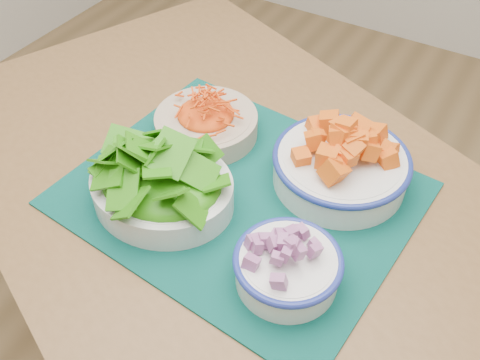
{
  "coord_description": "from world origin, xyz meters",
  "views": [
    {
      "loc": [
        0.36,
        -0.5,
        1.4
      ],
      "look_at": [
        0.04,
        0.03,
        0.78
      ],
      "focal_mm": 40.0,
      "sensor_mm": 36.0,
      "label": 1
    }
  ],
  "objects_px": {
    "placemat": "(240,193)",
    "squash_bowl": "(342,158)",
    "carrot_bowl": "(206,120)",
    "onion_bowl": "(288,264)",
    "table": "(222,212)",
    "lettuce_bowl": "(161,178)"
  },
  "relations": [
    {
      "from": "placemat",
      "to": "squash_bowl",
      "type": "relative_size",
      "value": 1.91
    },
    {
      "from": "carrot_bowl",
      "to": "onion_bowl",
      "type": "relative_size",
      "value": 1.48
    },
    {
      "from": "onion_bowl",
      "to": "placemat",
      "type": "bearing_deg",
      "value": 141.7
    },
    {
      "from": "table",
      "to": "carrot_bowl",
      "type": "distance_m",
      "value": 0.18
    },
    {
      "from": "carrot_bowl",
      "to": "lettuce_bowl",
      "type": "height_order",
      "value": "lettuce_bowl"
    },
    {
      "from": "table",
      "to": "placemat",
      "type": "bearing_deg",
      "value": -3.84
    },
    {
      "from": "carrot_bowl",
      "to": "onion_bowl",
      "type": "height_order",
      "value": "onion_bowl"
    },
    {
      "from": "placemat",
      "to": "lettuce_bowl",
      "type": "relative_size",
      "value": 2.09
    },
    {
      "from": "placemat",
      "to": "squash_bowl",
      "type": "xyz_separation_m",
      "value": [
        0.13,
        0.11,
        0.05
      ]
    },
    {
      "from": "table",
      "to": "onion_bowl",
      "type": "relative_size",
      "value": 8.72
    },
    {
      "from": "onion_bowl",
      "to": "lettuce_bowl",
      "type": "bearing_deg",
      "value": 172.02
    },
    {
      "from": "lettuce_bowl",
      "to": "onion_bowl",
      "type": "bearing_deg",
      "value": -15.03
    },
    {
      "from": "table",
      "to": "squash_bowl",
      "type": "height_order",
      "value": "squash_bowl"
    },
    {
      "from": "carrot_bowl",
      "to": "squash_bowl",
      "type": "height_order",
      "value": "squash_bowl"
    },
    {
      "from": "onion_bowl",
      "to": "carrot_bowl",
      "type": "bearing_deg",
      "value": 142.21
    },
    {
      "from": "placemat",
      "to": "squash_bowl",
      "type": "bearing_deg",
      "value": 45.31
    },
    {
      "from": "placemat",
      "to": "squash_bowl",
      "type": "height_order",
      "value": "squash_bowl"
    },
    {
      "from": "squash_bowl",
      "to": "onion_bowl",
      "type": "xyz_separation_m",
      "value": [
        0.02,
        -0.23,
        -0.01
      ]
    },
    {
      "from": "carrot_bowl",
      "to": "lettuce_bowl",
      "type": "relative_size",
      "value": 0.89
    },
    {
      "from": "table",
      "to": "squash_bowl",
      "type": "distance_m",
      "value": 0.26
    },
    {
      "from": "placemat",
      "to": "onion_bowl",
      "type": "relative_size",
      "value": 3.48
    },
    {
      "from": "squash_bowl",
      "to": "lettuce_bowl",
      "type": "relative_size",
      "value": 1.09
    }
  ]
}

